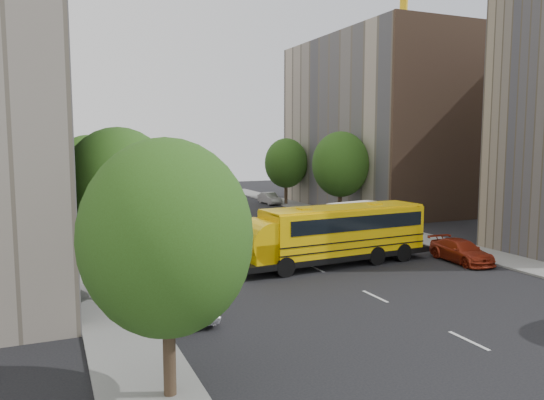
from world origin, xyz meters
TOP-DOWN VIEW (x-y plane):
  - ground at (0.00, 0.00)m, footprint 120.00×120.00m
  - sidewalk_left at (-11.50, 5.00)m, footprint 3.00×80.00m
  - sidewalk_right at (11.50, 5.00)m, footprint 3.00×80.00m
  - lane_markings at (0.00, 10.00)m, footprint 0.15×64.00m
  - building_right_far at (18.00, 20.00)m, footprint 10.00×22.00m
  - building_right_sidewall at (18.00, 9.00)m, footprint 10.10×0.30m
  - tower_crane at (30.25, 28.00)m, footprint 28.50×1.20m
  - street_tree_0 at (-11.00, -14.00)m, footprint 4.80×4.80m
  - street_tree_1 at (-11.00, -4.00)m, footprint 5.12×5.12m
  - street_tree_2 at (-11.00, 14.00)m, footprint 4.99×4.99m
  - street_tree_4 at (11.00, 14.00)m, footprint 5.25×5.25m
  - street_tree_5 at (11.00, 26.00)m, footprint 4.86×4.86m
  - school_bus at (1.27, -1.60)m, footprint 12.58×3.78m
  - safari_truck at (8.07, 7.26)m, footprint 5.79×2.96m
  - parked_car_0 at (-8.80, -7.29)m, footprint 1.92×4.31m
  - parked_car_1 at (-9.21, 11.66)m, footprint 1.79×4.34m
  - parked_car_2 at (-8.80, 18.53)m, footprint 2.59×4.85m
  - parked_car_3 at (8.80, -4.06)m, footprint 2.16×4.71m
  - parked_car_4 at (8.80, 14.38)m, footprint 1.99×4.15m
  - parked_car_5 at (9.49, 27.20)m, footprint 1.55×4.01m

SIDE VIEW (x-z plane):
  - ground at x=0.00m, z-range 0.00..0.00m
  - lane_markings at x=0.00m, z-range 0.00..0.01m
  - sidewalk_left at x=-11.50m, z-range 0.00..0.12m
  - sidewalk_right at x=11.50m, z-range 0.00..0.12m
  - parked_car_2 at x=-8.80m, z-range 0.00..1.30m
  - parked_car_5 at x=9.49m, z-range 0.00..1.30m
  - parked_car_3 at x=8.80m, z-range 0.00..1.33m
  - parked_car_4 at x=8.80m, z-range 0.00..1.37m
  - parked_car_1 at x=-9.21m, z-range 0.00..1.40m
  - parked_car_0 at x=-8.80m, z-range 0.00..1.44m
  - safari_truck at x=8.07m, z-range 0.07..2.43m
  - school_bus at x=1.27m, z-range 0.20..3.70m
  - street_tree_0 at x=-11.00m, z-range 0.94..8.35m
  - street_tree_5 at x=11.00m, z-range 0.95..8.46m
  - street_tree_2 at x=-11.00m, z-range 0.97..8.68m
  - street_tree_1 at x=-11.00m, z-range 1.00..8.90m
  - street_tree_4 at x=11.00m, z-range 1.02..9.13m
  - building_right_far at x=18.00m, z-range 0.00..18.00m
  - building_right_sidewall at x=18.00m, z-range 0.00..18.00m
  - tower_crane at x=30.25m, z-range 6.60..42.35m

